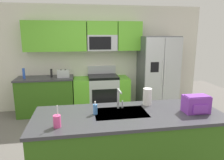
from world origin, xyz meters
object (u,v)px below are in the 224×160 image
drink_cup_pink (57,121)px  backpack (196,104)px  sink_faucet (119,97)px  range_oven (102,93)px  toaster (63,73)px  pepper_mill (51,73)px  bottle_blue (24,73)px  soap_dispenser (95,109)px  paper_towel_roll (147,97)px  refrigerator (157,73)px

drink_cup_pink → backpack: 1.75m
sink_faucet → drink_cup_pink: sink_faucet is taller
range_oven → toaster: (-0.91, -0.05, 0.55)m
toaster → pepper_mill: 0.28m
backpack → toaster: bearing=125.6°
bottle_blue → sink_faucet: bearing=-52.5°
pepper_mill → soap_dispenser: bearing=-71.7°
sink_faucet → paper_towel_roll: (0.44, 0.10, -0.05)m
soap_dispenser → paper_towel_roll: bearing=17.5°
backpack → pepper_mill: bearing=128.9°
backpack → bottle_blue: bearing=136.6°
drink_cup_pink → soap_dispenser: size_ratio=1.50×
range_oven → bottle_blue: size_ratio=5.73×
toaster → paper_towel_roll: (1.31, -2.19, 0.03)m
toaster → soap_dispenser: bearing=-77.4°
toaster → paper_towel_roll: bearing=-59.0°
pepper_mill → drink_cup_pink: (0.38, -2.78, -0.03)m
toaster → backpack: 3.17m
paper_towel_roll → backpack: (0.53, -0.39, -0.00)m
paper_towel_roll → backpack: bearing=-36.6°
bottle_blue → sink_faucet: (1.76, -2.29, 0.05)m
refrigerator → backpack: 2.61m
range_oven → refrigerator: 1.50m
drink_cup_pink → soap_dispenser: drink_cup_pink is taller
drink_cup_pink → paper_towel_roll: size_ratio=1.06×
range_oven → toaster: range_oven is taller
drink_cup_pink → soap_dispenser: 0.54m
pepper_mill → paper_towel_roll: bearing=-54.5°
paper_towel_roll → toaster: bearing=121.0°
refrigerator → pepper_mill: size_ratio=9.33×
pepper_mill → sink_faucet: bearing=-63.7°
toaster → drink_cup_pink: 2.74m
toaster → soap_dispenser: 2.49m
soap_dispenser → pepper_mill: bearing=108.3°
pepper_mill → soap_dispenser: pepper_mill is taller
sink_faucet → backpack: sink_faucet is taller
bottle_blue → backpack: bearing=-43.4°
refrigerator → toaster: bearing=179.5°
bottle_blue → sink_faucet: size_ratio=0.84×
range_oven → toaster: 1.06m
sink_faucet → paper_towel_roll: sink_faucet is taller
sink_faucet → soap_dispenser: 0.38m
refrigerator → toaster: 2.33m
refrigerator → pepper_mill: (-2.61, 0.07, 0.07)m
bottle_blue → paper_towel_roll: 3.10m
range_oven → pepper_mill: bearing=-179.9°
pepper_mill → backpack: size_ratio=0.62×
bottle_blue → sink_faucet: 2.89m
drink_cup_pink → backpack: size_ratio=0.80×
toaster → backpack: bearing=-54.4°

